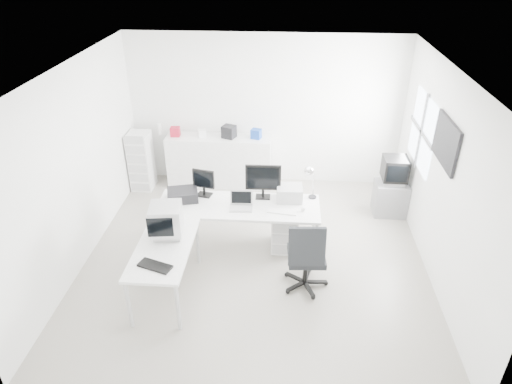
# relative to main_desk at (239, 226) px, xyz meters

# --- Properties ---
(floor) EXTENTS (5.00, 5.00, 0.01)m
(floor) POSITION_rel_main_desk_xyz_m (0.26, -0.23, -0.38)
(floor) COLOR beige
(floor) RESTS_ON ground
(ceiling) EXTENTS (5.00, 5.00, 0.01)m
(ceiling) POSITION_rel_main_desk_xyz_m (0.26, -0.23, 2.42)
(ceiling) COLOR white
(ceiling) RESTS_ON back_wall
(back_wall) EXTENTS (5.00, 0.02, 2.80)m
(back_wall) POSITION_rel_main_desk_xyz_m (0.26, 2.27, 1.02)
(back_wall) COLOR white
(back_wall) RESTS_ON floor
(left_wall) EXTENTS (0.02, 5.00, 2.80)m
(left_wall) POSITION_rel_main_desk_xyz_m (-2.24, -0.23, 1.02)
(left_wall) COLOR white
(left_wall) RESTS_ON floor
(right_wall) EXTENTS (0.02, 5.00, 2.80)m
(right_wall) POSITION_rel_main_desk_xyz_m (2.76, -0.23, 1.02)
(right_wall) COLOR white
(right_wall) RESTS_ON floor
(window) EXTENTS (0.02, 1.20, 1.10)m
(window) POSITION_rel_main_desk_xyz_m (2.74, 0.97, 1.23)
(window) COLOR white
(window) RESTS_ON right_wall
(wall_picture) EXTENTS (0.04, 0.90, 0.60)m
(wall_picture) POSITION_rel_main_desk_xyz_m (2.73, -0.13, 1.52)
(wall_picture) COLOR black
(wall_picture) RESTS_ON right_wall
(main_desk) EXTENTS (2.40, 0.80, 0.75)m
(main_desk) POSITION_rel_main_desk_xyz_m (0.00, 0.00, 0.00)
(main_desk) COLOR white
(main_desk) RESTS_ON floor
(side_desk) EXTENTS (0.70, 1.40, 0.75)m
(side_desk) POSITION_rel_main_desk_xyz_m (-0.85, -1.10, 0.00)
(side_desk) COLOR white
(side_desk) RESTS_ON floor
(drawer_pedestal) EXTENTS (0.40, 0.50, 0.60)m
(drawer_pedestal) POSITION_rel_main_desk_xyz_m (0.70, 0.05, -0.08)
(drawer_pedestal) COLOR white
(drawer_pedestal) RESTS_ON floor
(inkjet_printer) EXTENTS (0.52, 0.45, 0.16)m
(inkjet_printer) POSITION_rel_main_desk_xyz_m (-0.85, 0.10, 0.45)
(inkjet_printer) COLOR black
(inkjet_printer) RESTS_ON main_desk
(lcd_monitor_small) EXTENTS (0.37, 0.26, 0.43)m
(lcd_monitor_small) POSITION_rel_main_desk_xyz_m (-0.55, 0.25, 0.59)
(lcd_monitor_small) COLOR black
(lcd_monitor_small) RESTS_ON main_desk
(lcd_monitor_large) EXTENTS (0.53, 0.22, 0.55)m
(lcd_monitor_large) POSITION_rel_main_desk_xyz_m (0.35, 0.25, 0.65)
(lcd_monitor_large) COLOR black
(lcd_monitor_large) RESTS_ON main_desk
(laptop) EXTENTS (0.35, 0.36, 0.23)m
(laptop) POSITION_rel_main_desk_xyz_m (0.05, -0.10, 0.49)
(laptop) COLOR #B7B7BA
(laptop) RESTS_ON main_desk
(white_keyboard) EXTENTS (0.44, 0.19, 0.02)m
(white_keyboard) POSITION_rel_main_desk_xyz_m (0.65, -0.15, 0.38)
(white_keyboard) COLOR white
(white_keyboard) RESTS_ON main_desk
(white_mouse) EXTENTS (0.07, 0.07, 0.07)m
(white_mouse) POSITION_rel_main_desk_xyz_m (0.95, -0.10, 0.41)
(white_mouse) COLOR white
(white_mouse) RESTS_ON main_desk
(laser_printer) EXTENTS (0.39, 0.34, 0.22)m
(laser_printer) POSITION_rel_main_desk_xyz_m (0.75, 0.22, 0.48)
(laser_printer) COLOR #AFAFAF
(laser_printer) RESTS_ON main_desk
(desk_lamp) EXTENTS (0.20, 0.20, 0.51)m
(desk_lamp) POSITION_rel_main_desk_xyz_m (1.10, 0.30, 0.63)
(desk_lamp) COLOR silver
(desk_lamp) RESTS_ON main_desk
(crt_monitor) EXTENTS (0.46, 0.46, 0.47)m
(crt_monitor) POSITION_rel_main_desk_xyz_m (-0.85, -0.85, 0.61)
(crt_monitor) COLOR #B7B7BA
(crt_monitor) RESTS_ON side_desk
(black_keyboard) EXTENTS (0.45, 0.30, 0.03)m
(black_keyboard) POSITION_rel_main_desk_xyz_m (-0.85, -1.50, 0.39)
(black_keyboard) COLOR black
(black_keyboard) RESTS_ON side_desk
(office_chair) EXTENTS (0.67, 0.67, 1.10)m
(office_chair) POSITION_rel_main_desk_xyz_m (1.00, -0.83, 0.18)
(office_chair) COLOR #27292C
(office_chair) RESTS_ON floor
(tv_cabinet) EXTENTS (0.54, 0.44, 0.59)m
(tv_cabinet) POSITION_rel_main_desk_xyz_m (2.48, 1.16, -0.08)
(tv_cabinet) COLOR slate
(tv_cabinet) RESTS_ON floor
(crt_tv) EXTENTS (0.50, 0.48, 0.45)m
(crt_tv) POSITION_rel_main_desk_xyz_m (2.48, 1.16, 0.44)
(crt_tv) COLOR black
(crt_tv) RESTS_ON tv_cabinet
(sideboard) EXTENTS (1.94, 0.49, 0.97)m
(sideboard) POSITION_rel_main_desk_xyz_m (-0.58, 2.01, 0.11)
(sideboard) COLOR white
(sideboard) RESTS_ON floor
(clutter_box_a) EXTENTS (0.18, 0.16, 0.17)m
(clutter_box_a) POSITION_rel_main_desk_xyz_m (-1.38, 2.01, 0.68)
(clutter_box_a) COLOR #AC182D
(clutter_box_a) RESTS_ON sideboard
(clutter_box_b) EXTENTS (0.17, 0.16, 0.14)m
(clutter_box_b) POSITION_rel_main_desk_xyz_m (-0.88, 2.01, 0.67)
(clutter_box_b) COLOR white
(clutter_box_b) RESTS_ON sideboard
(clutter_box_c) EXTENTS (0.28, 0.27, 0.23)m
(clutter_box_c) POSITION_rel_main_desk_xyz_m (-0.38, 2.01, 0.71)
(clutter_box_c) COLOR black
(clutter_box_c) RESTS_ON sideboard
(clutter_box_d) EXTENTS (0.21, 0.19, 0.17)m
(clutter_box_d) POSITION_rel_main_desk_xyz_m (0.12, 2.01, 0.68)
(clutter_box_d) COLOR #1741A2
(clutter_box_d) RESTS_ON sideboard
(clutter_bottle) EXTENTS (0.07, 0.07, 0.22)m
(clutter_bottle) POSITION_rel_main_desk_xyz_m (-1.68, 2.05, 0.71)
(clutter_bottle) COLOR white
(clutter_bottle) RESTS_ON sideboard
(filing_cabinet) EXTENTS (0.38, 0.46, 1.10)m
(filing_cabinet) POSITION_rel_main_desk_xyz_m (-2.02, 1.77, 0.17)
(filing_cabinet) COLOR white
(filing_cabinet) RESTS_ON floor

